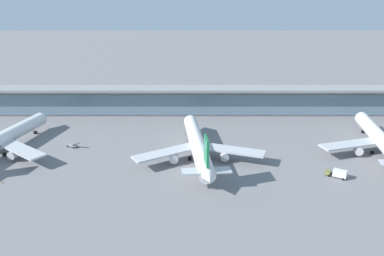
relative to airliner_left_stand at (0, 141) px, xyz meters
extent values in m
plane|color=slate|center=(78.11, -13.21, -5.64)|extent=(1200.00, 1200.00, 0.00)
cylinder|color=white|center=(0.28, 1.34, 0.02)|extent=(17.35, 56.61, 5.97)
cone|color=white|center=(6.52, 31.38, 0.02)|extent=(6.82, 6.45, 5.85)
cube|color=black|center=(5.83, 28.04, 1.07)|extent=(4.88, 3.33, 0.72)
cube|color=#B7BABF|center=(11.81, -6.36, -1.02)|extent=(24.37, 20.95, 0.72)
cylinder|color=silver|center=(8.67, -6.32, -3.08)|extent=(4.10, 4.90, 3.29)
cylinder|color=black|center=(2.87, -2.35, -4.92)|extent=(1.50, 1.66, 1.44)
cylinder|color=black|center=(4.88, 23.50, -4.92)|extent=(1.50, 1.66, 1.44)
cylinder|color=white|center=(80.69, -2.99, 0.02)|extent=(11.78, 56.90, 5.97)
cone|color=white|center=(77.52, 27.52, 0.02)|extent=(6.37, 5.95, 5.85)
cone|color=white|center=(83.83, -33.21, 0.62)|extent=(6.02, 7.08, 5.37)
cube|color=black|center=(77.87, 24.13, 1.07)|extent=(4.71, 2.92, 0.72)
cube|color=#B7BABF|center=(68.43, -9.48, -1.02)|extent=(25.31, 19.19, 0.72)
cube|color=#B7BABF|center=(94.01, -6.83, -1.02)|extent=(26.42, 15.01, 0.72)
cylinder|color=silver|center=(71.57, -9.76, -3.08)|extent=(3.72, 4.64, 3.29)
cylinder|color=silver|center=(91.01, -7.74, -3.08)|extent=(3.72, 4.64, 3.29)
cube|color=#14703D|center=(83.29, -28.06, 7.63)|extent=(1.46, 7.24, 9.26)
cube|color=#B7BABF|center=(83.40, -29.08, 0.92)|extent=(16.84, 6.20, 0.51)
cylinder|color=black|center=(77.73, -6.40, -4.92)|extent=(1.38, 1.56, 1.44)
cylinder|color=black|center=(84.28, -5.72, -4.92)|extent=(1.38, 1.56, 1.44)
cylinder|color=black|center=(78.35, 19.52, -4.92)|extent=(1.38, 1.56, 1.44)
cylinder|color=white|center=(156.10, 2.20, 0.02)|extent=(14.44, 56.83, 5.97)
cone|color=white|center=(160.74, 32.52, 0.02)|extent=(6.59, 6.19, 5.85)
cube|color=black|center=(160.22, 29.15, 1.07)|extent=(4.80, 3.12, 0.72)
cube|color=#B7BABF|center=(142.61, -0.99, -1.02)|extent=(26.51, 13.94, 0.72)
cylinder|color=silver|center=(145.57, -2.06, -3.08)|extent=(3.91, 4.77, 3.29)
cylinder|color=black|center=(152.38, -0.36, -4.92)|extent=(1.44, 1.61, 1.44)
cylinder|color=black|center=(159.52, 24.57, -4.92)|extent=(1.44, 1.61, 1.44)
cube|color=olive|center=(127.63, -19.25, -4.44)|extent=(2.78, 2.91, 1.50)
cube|color=black|center=(126.97, -18.80, -4.14)|extent=(1.26, 1.78, 0.70)
cube|color=silver|center=(131.02, -21.55, -3.79)|extent=(5.10, 4.49, 2.50)
cylinder|color=black|center=(127.70, -20.57, -5.19)|extent=(0.90, 0.74, 0.90)
cylinder|color=black|center=(128.88, -18.82, -5.19)|extent=(0.90, 0.74, 0.90)
cylinder|color=black|center=(131.67, -23.27, -5.19)|extent=(0.90, 0.74, 0.90)
cylinder|color=black|center=(132.85, -21.52, -5.19)|extent=(0.90, 0.74, 0.90)
cube|color=gray|center=(27.12, 7.18, -4.89)|extent=(5.11, 3.64, 0.60)
cube|color=black|center=(29.33, 6.17, -3.80)|extent=(3.97, 2.47, 1.72)
cylinder|color=black|center=(29.00, 7.24, -5.19)|extent=(0.93, 0.63, 0.90)
cylinder|color=black|center=(28.31, 5.73, -5.19)|extent=(0.93, 0.63, 0.90)
cylinder|color=black|center=(25.94, 8.64, -5.19)|extent=(0.93, 0.63, 0.90)
cylinder|color=black|center=(25.25, 7.13, -5.19)|extent=(0.93, 0.63, 0.90)
cube|color=#B2ADA3|center=(78.11, 54.95, 1.36)|extent=(278.51, 8.00, 14.00)
cube|color=slate|center=(78.11, 50.65, 0.66)|extent=(272.94, 0.50, 11.20)
cube|color=gray|center=(78.11, 52.95, 8.96)|extent=(284.08, 12.80, 1.20)
cone|color=orange|center=(12.97, -25.30, -5.29)|extent=(0.44, 0.44, 0.70)
cube|color=black|center=(12.97, -25.30, -5.62)|extent=(0.62, 0.62, 0.04)
camera|label=1|loc=(78.59, -139.27, 55.15)|focal=34.58mm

